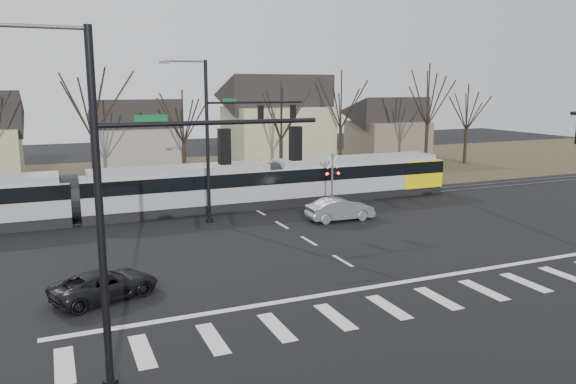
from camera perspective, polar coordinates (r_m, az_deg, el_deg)
name	(u,v)px	position (r m, az deg, el deg)	size (l,w,h in m)	color
ground	(363,273)	(26.84, 7.64, -8.14)	(140.00, 140.00, 0.00)	black
grass_verge	(197,175)	(56.01, -9.28, 1.73)	(140.00, 28.00, 0.01)	#38331E
crosswalk	(414,302)	(23.71, 12.66, -10.90)	(27.00, 2.60, 0.01)	silver
stop_line	(384,285)	(25.40, 9.73, -9.30)	(28.00, 0.35, 0.01)	silver
lane_dashes	(250,206)	(40.90, -3.85, -1.48)	(0.18, 30.00, 0.01)	silver
rail_pair	(251,207)	(40.71, -3.76, -1.50)	(90.00, 1.52, 0.06)	#59595E
tram	(178,188)	(39.19, -11.10, 0.41)	(42.34, 3.14, 3.21)	gray
sedan	(340,209)	(36.69, 5.32, -1.76)	(4.49, 1.69, 1.46)	slate
suv	(105,285)	(24.54, -18.09, -8.94)	(4.77, 3.42, 1.21)	black
signal_pole_near_left	(158,192)	(16.26, -13.10, 0.02)	(9.28, 0.44, 10.20)	black
signal_pole_far	(232,133)	(36.02, -5.75, 6.00)	(9.28, 0.44, 10.20)	black
rail_crossing_signal	(332,183)	(39.60, 4.51, 0.88)	(1.08, 0.36, 4.00)	#59595B
tree_row	(234,128)	(50.23, -5.56, 6.53)	(59.20, 7.20, 10.00)	black
house_b	(137,133)	(58.52, -15.13, 5.79)	(8.64, 7.56, 7.65)	gray
house_c	(277,119)	(59.16, -1.11, 7.43)	(10.80, 8.64, 10.10)	tan
house_d	(388,126)	(67.98, 10.12, 6.63)	(8.64, 7.56, 7.65)	brown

